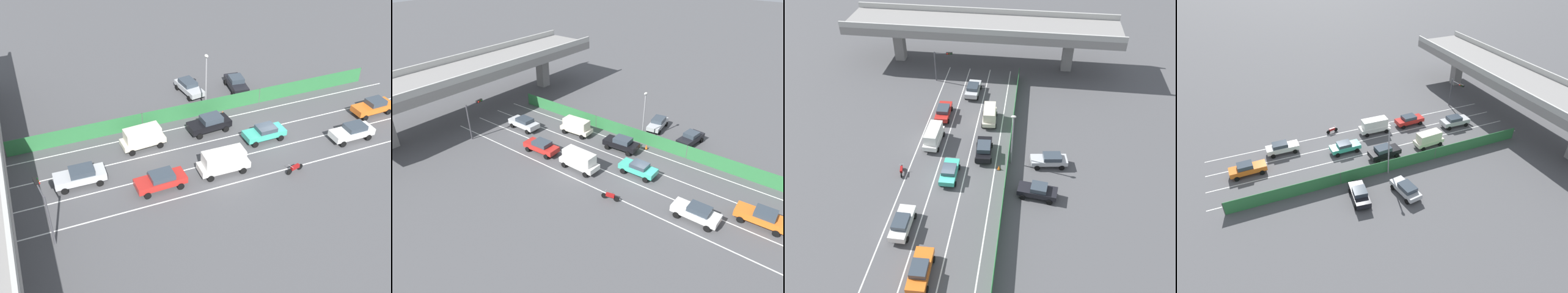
{
  "view_description": "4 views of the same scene",
  "coord_description": "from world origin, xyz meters",
  "views": [
    {
      "loc": [
        -34.84,
        22.05,
        28.71
      ],
      "look_at": [
        0.3,
        7.96,
        0.88
      ],
      "focal_mm": 44.74,
      "sensor_mm": 36.0,
      "label": 1
    },
    {
      "loc": [
        -29.88,
        -15.36,
        23.13
      ],
      "look_at": [
        -1.25,
        6.85,
        2.01
      ],
      "focal_mm": 32.6,
      "sensor_mm": 36.0,
      "label": 2
    },
    {
      "loc": [
        8.21,
        -33.18,
        32.59
      ],
      "look_at": [
        2.95,
        5.37,
        1.08
      ],
      "focal_mm": 37.21,
      "sensor_mm": 36.0,
      "label": 3
    },
    {
      "loc": [
        38.36,
        -11.61,
        27.72
      ],
      "look_at": [
        2.78,
        3.66,
        1.76
      ],
      "focal_mm": 31.24,
      "sensor_mm": 36.0,
      "label": 4
    }
  ],
  "objects": [
    {
      "name": "motorcycle",
      "position": [
        -5.73,
        0.48,
        0.46
      ],
      "size": [
        0.69,
        1.92,
        0.93
      ],
      "color": "black",
      "rests_on": "ground"
    },
    {
      "name": "car_taxi_orange",
      "position": [
        -0.06,
        -12.73,
        0.92
      ],
      "size": [
        2.1,
        4.69,
        1.69
      ],
      "color": "orange",
      "rests_on": "ground"
    },
    {
      "name": "lane_line_left_edge",
      "position": [
        -5.1,
        4.57,
        0.0
      ],
      "size": [
        0.14,
        45.13,
        0.01
      ],
      "primitive_type": "cube",
      "color": "silver",
      "rests_on": "ground"
    },
    {
      "name": "lane_line_mid_left",
      "position": [
        -1.7,
        4.57,
        0.0
      ],
      "size": [
        0.14,
        45.13,
        0.01
      ],
      "primitive_type": "cube",
      "color": "silver",
      "rests_on": "ground"
    },
    {
      "name": "car_sedan_white",
      "position": [
        -3.22,
        -7.66,
        0.91
      ],
      "size": [
        1.94,
        4.49,
        1.64
      ],
      "color": "white",
      "rests_on": "ground"
    },
    {
      "name": "car_van_white",
      "position": [
        -3.2,
        6.6,
        1.29
      ],
      "size": [
        2.09,
        4.79,
        2.29
      ],
      "color": "silver",
      "rests_on": "ground"
    },
    {
      "name": "traffic_cone",
      "position": [
        5.58,
        2.68,
        0.29
      ],
      "size": [
        0.47,
        0.47,
        0.62
      ],
      "color": "orange",
      "rests_on": "ground"
    },
    {
      "name": "car_sedan_silver",
      "position": [
        0.0,
        19.17,
        0.93
      ],
      "size": [
        2.13,
        4.61,
        1.65
      ],
      "color": "#B7BABC",
      "rests_on": "ground"
    },
    {
      "name": "elevated_overpass",
      "position": [
        0.0,
        29.13,
        6.34
      ],
      "size": [
        44.25,
        9.03,
        8.03
      ],
      "color": "gray",
      "rests_on": "ground"
    },
    {
      "name": "lane_line_right_edge",
      "position": [
        5.1,
        4.57,
        0.0
      ],
      "size": [
        0.14,
        45.13,
        0.01
      ],
      "primitive_type": "cube",
      "color": "silver",
      "rests_on": "ground"
    },
    {
      "name": "parked_sedan_dark",
      "position": [
        10.22,
        -1.17,
        0.9
      ],
      "size": [
        4.49,
        2.39,
        1.65
      ],
      "color": "black",
      "rests_on": "ground"
    },
    {
      "name": "ground_plane",
      "position": [
        0.0,
        0.0,
        0.0
      ],
      "size": [
        300.0,
        300.0,
        0.0
      ],
      "primitive_type": "plane",
      "color": "#4C4C4F"
    },
    {
      "name": "car_taxi_teal",
      "position": [
        0.01,
        0.59,
        0.86
      ],
      "size": [
        2.05,
        4.3,
        1.52
      ],
      "color": "teal",
      "rests_on": "ground"
    },
    {
      "name": "green_fence",
      "position": [
        6.58,
        4.57,
        0.89
      ],
      "size": [
        0.1,
        41.23,
        1.78
      ],
      "color": "#2D753D",
      "rests_on": "ground"
    },
    {
      "name": "parked_wagon_silver",
      "position": [
        11.51,
        4.28,
        0.88
      ],
      "size": [
        4.53,
        2.44,
        1.57
      ],
      "color": "#B2B5B7",
      "rests_on": "ground"
    },
    {
      "name": "street_lamp",
      "position": [
        6.91,
        4.12,
        4.23
      ],
      "size": [
        0.6,
        0.36,
        6.94
      ],
      "color": "gray",
      "rests_on": "ground"
    },
    {
      "name": "lane_line_mid_right",
      "position": [
        1.7,
        4.57,
        0.0
      ],
      "size": [
        0.14,
        45.13,
        0.01
      ],
      "primitive_type": "cube",
      "color": "silver",
      "rests_on": "ground"
    },
    {
      "name": "traffic_light",
      "position": [
        -5.51,
        22.63,
        3.53
      ],
      "size": [
        2.84,
        0.65,
        4.98
      ],
      "color": "#47474C",
      "rests_on": "ground"
    },
    {
      "name": "car_sedan_black",
      "position": [
        3.46,
        5.13,
        0.96
      ],
      "size": [
        2.29,
        4.55,
        1.74
      ],
      "color": "black",
      "rests_on": "ground"
    },
    {
      "name": "car_sedan_red",
      "position": [
        -3.21,
        12.67,
        0.9
      ],
      "size": [
        2.14,
        4.62,
        1.6
      ],
      "color": "red",
      "rests_on": "ground"
    },
    {
      "name": "car_van_cream",
      "position": [
        3.3,
        12.36,
        1.23
      ],
      "size": [
        2.24,
        4.43,
        2.18
      ],
      "color": "beige",
      "rests_on": "ground"
    }
  ]
}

